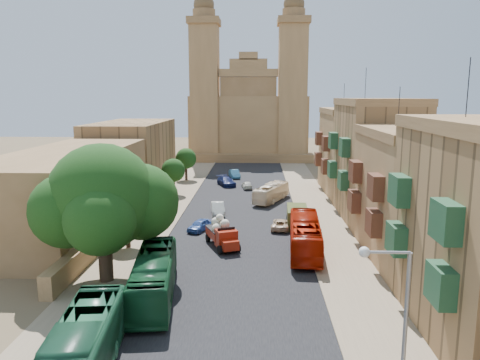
# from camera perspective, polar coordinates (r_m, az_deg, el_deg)

# --- Properties ---
(ground) EXTENTS (260.00, 260.00, 0.00)m
(ground) POSITION_cam_1_polar(r_m,az_deg,el_deg) (33.08, -1.81, -14.98)
(ground) COLOR brown
(road_surface) EXTENTS (14.00, 140.00, 0.01)m
(road_surface) POSITION_cam_1_polar(r_m,az_deg,el_deg) (61.53, 0.14, -3.00)
(road_surface) COLOR black
(road_surface) RESTS_ON ground
(sidewalk_east) EXTENTS (5.00, 140.00, 0.01)m
(sidewalk_east) POSITION_cam_1_polar(r_m,az_deg,el_deg) (61.92, 8.98, -3.04)
(sidewalk_east) COLOR #816E55
(sidewalk_east) RESTS_ON ground
(sidewalk_west) EXTENTS (5.00, 140.00, 0.01)m
(sidewalk_west) POSITION_cam_1_polar(r_m,az_deg,el_deg) (62.58, -8.59, -2.89)
(sidewalk_west) COLOR #816E55
(sidewalk_west) RESTS_ON ground
(kerb_east) EXTENTS (0.25, 140.00, 0.12)m
(kerb_east) POSITION_cam_1_polar(r_m,az_deg,el_deg) (61.66, 6.67, -2.99)
(kerb_east) COLOR #816E55
(kerb_east) RESTS_ON ground
(kerb_west) EXTENTS (0.25, 140.00, 0.12)m
(kerb_west) POSITION_cam_1_polar(r_m,az_deg,el_deg) (62.15, -6.33, -2.88)
(kerb_west) COLOR #816E55
(kerb_west) RESTS_ON ground
(townhouse_b) EXTENTS (9.00, 14.00, 14.90)m
(townhouse_b) POSITION_cam_1_polar(r_m,az_deg,el_deg) (43.93, 20.46, -1.49)
(townhouse_b) COLOR olive
(townhouse_b) RESTS_ON ground
(townhouse_c) EXTENTS (9.00, 14.00, 17.40)m
(townhouse_c) POSITION_cam_1_polar(r_m,az_deg,el_deg) (57.01, 16.21, 2.59)
(townhouse_c) COLOR olive
(townhouse_c) RESTS_ON ground
(townhouse_d) EXTENTS (9.00, 14.00, 15.90)m
(townhouse_d) POSITION_cam_1_polar(r_m,az_deg,el_deg) (70.67, 13.48, 3.51)
(townhouse_d) COLOR olive
(townhouse_d) RESTS_ON ground
(west_wall) EXTENTS (1.00, 40.00, 1.80)m
(west_wall) POSITION_cam_1_polar(r_m,az_deg,el_deg) (53.61, -13.77, -4.31)
(west_wall) COLOR olive
(west_wall) RESTS_ON ground
(west_building_low) EXTENTS (10.00, 28.00, 8.40)m
(west_building_low) POSITION_cam_1_polar(r_m,az_deg,el_deg) (52.86, -20.25, -1.19)
(west_building_low) COLOR brown
(west_building_low) RESTS_ON ground
(west_building_mid) EXTENTS (10.00, 22.00, 10.00)m
(west_building_mid) POSITION_cam_1_polar(r_m,az_deg,el_deg) (77.09, -12.98, 3.20)
(west_building_mid) COLOR olive
(west_building_mid) RESTS_ON ground
(church) EXTENTS (28.00, 22.50, 36.30)m
(church) POSITION_cam_1_polar(r_m,az_deg,el_deg) (108.58, 1.09, 7.82)
(church) COLOR olive
(church) RESTS_ON ground
(ficus_tree) EXTENTS (10.67, 9.81, 10.67)m
(ficus_tree) POSITION_cam_1_polar(r_m,az_deg,el_deg) (36.62, -16.27, -2.46)
(ficus_tree) COLOR #34251A
(ficus_tree) RESTS_ON ground
(street_tree_a) EXTENTS (2.88, 2.88, 4.43)m
(street_tree_a) POSITION_cam_1_polar(r_m,az_deg,el_deg) (44.98, -13.59, -4.39)
(street_tree_a) COLOR #34251A
(street_tree_a) RESTS_ON ground
(street_tree_b) EXTENTS (2.84, 2.84, 4.36)m
(street_tree_b) POSITION_cam_1_polar(r_m,az_deg,el_deg) (56.33, -10.30, -1.38)
(street_tree_b) COLOR #34251A
(street_tree_b) RESTS_ON ground
(street_tree_c) EXTENTS (3.41, 3.41, 5.24)m
(street_tree_c) POSITION_cam_1_polar(r_m,az_deg,el_deg) (67.80, -8.15, 1.15)
(street_tree_c) COLOR #34251A
(street_tree_c) RESTS_ON ground
(street_tree_d) EXTENTS (3.52, 3.52, 5.42)m
(street_tree_d) POSITION_cam_1_polar(r_m,az_deg,el_deg) (79.49, -6.61, 2.60)
(street_tree_d) COLOR #34251A
(street_tree_d) RESTS_ON ground
(streetlamp) EXTENTS (2.11, 0.44, 8.22)m
(streetlamp) POSITION_cam_1_polar(r_m,az_deg,el_deg) (20.70, 18.26, -15.75)
(streetlamp) COLOR gray
(streetlamp) RESTS_ON ground
(red_truck) EXTENTS (3.67, 5.43, 3.01)m
(red_truck) POSITION_cam_1_polar(r_m,az_deg,el_deg) (44.35, -2.16, -6.50)
(red_truck) COLOR #991D0B
(red_truck) RESTS_ON ground
(olive_pickup) EXTENTS (2.47, 5.08, 2.06)m
(olive_pickup) POSITION_cam_1_polar(r_m,az_deg,el_deg) (51.72, 6.98, -4.50)
(olive_pickup) COLOR #3E471A
(olive_pickup) RESTS_ON ground
(bus_green_south) EXTENTS (3.91, 11.68, 3.19)m
(bus_green_south) POSITION_cam_1_polar(r_m,az_deg,el_deg) (25.71, -18.91, -19.45)
(bus_green_south) COLOR #20583A
(bus_green_south) RESTS_ON ground
(bus_green_north) EXTENTS (4.00, 11.44, 3.12)m
(bus_green_north) POSITION_cam_1_polar(r_m,az_deg,el_deg) (34.08, -10.44, -11.52)
(bus_green_north) COLOR #17502B
(bus_green_north) RESTS_ON ground
(bus_red_east) EXTENTS (3.33, 11.30, 3.11)m
(bus_red_east) POSITION_cam_1_polar(r_m,az_deg,el_deg) (43.26, 7.93, -6.71)
(bus_red_east) COLOR #A71805
(bus_red_east) RESTS_ON ground
(bus_cream_east) EXTENTS (5.23, 8.66, 2.39)m
(bus_cream_east) POSITION_cam_1_polar(r_m,az_deg,el_deg) (63.27, 3.84, -1.55)
(bus_cream_east) COLOR #F8DFBD
(bus_cream_east) RESTS_ON ground
(car_blue_a) EXTENTS (2.72, 3.84, 1.21)m
(car_blue_a) POSITION_cam_1_polar(r_m,az_deg,el_deg) (49.83, -4.93, -5.51)
(car_blue_a) COLOR #30519C
(car_blue_a) RESTS_ON ground
(car_white_a) EXTENTS (2.12, 4.46, 1.41)m
(car_white_a) POSITION_cam_1_polar(r_m,az_deg,el_deg) (56.56, -2.73, -3.47)
(car_white_a) COLOR silver
(car_white_a) RESTS_ON ground
(car_cream) EXTENTS (2.37, 4.21, 1.11)m
(car_cream) POSITION_cam_1_polar(r_m,az_deg,el_deg) (50.42, 5.01, -5.38)
(car_cream) COLOR tan
(car_cream) RESTS_ON ground
(car_dkblue) EXTENTS (3.72, 5.33, 1.43)m
(car_dkblue) POSITION_cam_1_polar(r_m,az_deg,el_deg) (74.16, -1.69, -0.16)
(car_dkblue) COLOR #101B4D
(car_dkblue) RESTS_ON ground
(car_white_b) EXTENTS (1.92, 3.61, 1.17)m
(car_white_b) POSITION_cam_1_polar(r_m,az_deg,el_deg) (71.80, 0.85, -0.61)
(car_white_b) COLOR beige
(car_white_b) RESTS_ON ground
(car_blue_b) EXTENTS (2.35, 4.47, 1.40)m
(car_blue_b) POSITION_cam_1_polar(r_m,az_deg,el_deg) (81.29, -0.68, 0.75)
(car_blue_b) COLOR teal
(car_blue_b) RESTS_ON ground
(pedestrian_a) EXTENTS (0.65, 0.50, 1.59)m
(pedestrian_a) POSITION_cam_1_polar(r_m,az_deg,el_deg) (45.72, 9.69, -6.82)
(pedestrian_a) COLOR #252229
(pedestrian_a) RESTS_ON ground
(pedestrian_c) EXTENTS (0.67, 1.12, 1.79)m
(pedestrian_c) POSITION_cam_1_polar(r_m,az_deg,el_deg) (42.45, 9.42, -8.02)
(pedestrian_c) COLOR #2F2F30
(pedestrian_c) RESTS_ON ground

